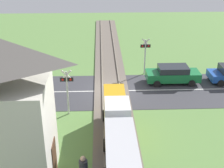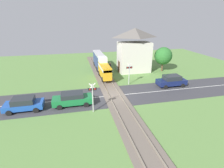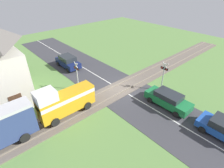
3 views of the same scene
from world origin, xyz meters
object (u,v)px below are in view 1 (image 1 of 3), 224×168
Objects in this scene: car_near_crossing at (173,74)px; crossing_signal_west_approach at (145,52)px; crossing_signal_east_approach at (67,86)px; train at (119,148)px.

crossing_signal_west_approach is (2.15, -2.08, 1.34)m from car_near_crossing.
crossing_signal_east_approach is (8.50, 4.96, 1.34)m from car_near_crossing.
train is at bearing 65.37° from car_near_crossing.
crossing_signal_west_approach is at bearing -103.05° from train.
train is at bearing 76.95° from crossing_signal_west_approach.
train is 3.56× the size of crossing_signal_west_approach.
car_near_crossing is 1.35× the size of crossing_signal_east_approach.
train is 7.38m from crossing_signal_east_approach.
train is at bearing 115.48° from crossing_signal_east_approach.
crossing_signal_west_approach is at bearing -43.99° from car_near_crossing.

